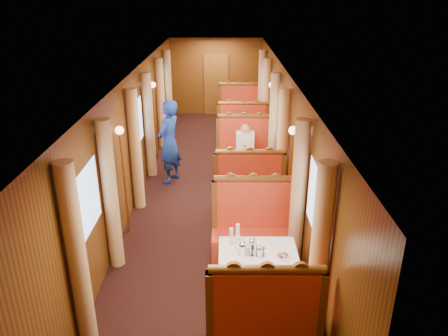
{
  "coord_description": "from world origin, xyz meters",
  "views": [
    {
      "loc": [
        0.31,
        -8.47,
        4.03
      ],
      "look_at": [
        0.29,
        -1.34,
        1.05
      ],
      "focal_mm": 35.0,
      "sensor_mm": 36.0,
      "label": 1
    }
  ],
  "objects_px": {
    "banquette_far_fwd": "(242,134)",
    "steward": "(169,142)",
    "banquette_mid_fwd": "(248,192)",
    "banquette_far_aft": "(240,113)",
    "tea_tray": "(251,251)",
    "teapot_left": "(243,250)",
    "rose_vase_mid": "(245,148)",
    "banquette_near_fwd": "(263,324)",
    "table_far": "(241,125)",
    "fruit_plate": "(283,256)",
    "passenger": "(245,145)",
    "banquette_near_aft": "(253,232)",
    "teapot_right": "(259,252)",
    "banquette_mid_aft": "(244,154)",
    "rose_vase_far": "(240,106)",
    "teapot_back": "(253,245)",
    "table_mid": "(246,173)",
    "table_near": "(257,274)"
  },
  "relations": [
    {
      "from": "tea_tray",
      "to": "passenger",
      "type": "distance_m",
      "value": 4.27
    },
    {
      "from": "steward",
      "to": "teapot_right",
      "type": "bearing_deg",
      "value": 45.81
    },
    {
      "from": "teapot_right",
      "to": "banquette_near_aft",
      "type": "bearing_deg",
      "value": 95.61
    },
    {
      "from": "banquette_far_aft",
      "to": "tea_tray",
      "type": "bearing_deg",
      "value": -90.64
    },
    {
      "from": "banquette_mid_fwd",
      "to": "banquette_near_aft",
      "type": "bearing_deg",
      "value": -90.0
    },
    {
      "from": "banquette_mid_fwd",
      "to": "table_far",
      "type": "height_order",
      "value": "banquette_mid_fwd"
    },
    {
      "from": "table_mid",
      "to": "rose_vase_far",
      "type": "bearing_deg",
      "value": 90.54
    },
    {
      "from": "tea_tray",
      "to": "rose_vase_mid",
      "type": "height_order",
      "value": "rose_vase_mid"
    },
    {
      "from": "rose_vase_mid",
      "to": "passenger",
      "type": "bearing_deg",
      "value": 87.12
    },
    {
      "from": "banquette_far_fwd",
      "to": "teapot_left",
      "type": "relative_size",
      "value": 7.55
    },
    {
      "from": "table_near",
      "to": "banquette_mid_fwd",
      "type": "relative_size",
      "value": 0.78
    },
    {
      "from": "banquette_far_fwd",
      "to": "banquette_far_aft",
      "type": "distance_m",
      "value": 2.03
    },
    {
      "from": "table_near",
      "to": "table_mid",
      "type": "bearing_deg",
      "value": 90.0
    },
    {
      "from": "banquette_mid_fwd",
      "to": "fruit_plate",
      "type": "distance_m",
      "value": 2.67
    },
    {
      "from": "banquette_far_fwd",
      "to": "teapot_back",
      "type": "height_order",
      "value": "banquette_far_fwd"
    },
    {
      "from": "teapot_left",
      "to": "rose_vase_mid",
      "type": "bearing_deg",
      "value": 97.79
    },
    {
      "from": "banquette_far_fwd",
      "to": "banquette_far_aft",
      "type": "bearing_deg",
      "value": 90.0
    },
    {
      "from": "table_mid",
      "to": "banquette_far_aft",
      "type": "bearing_deg",
      "value": 90.0
    },
    {
      "from": "banquette_far_aft",
      "to": "banquette_mid_fwd",
      "type": "bearing_deg",
      "value": -90.0
    },
    {
      "from": "banquette_far_fwd",
      "to": "steward",
      "type": "distance_m",
      "value": 2.68
    },
    {
      "from": "table_near",
      "to": "banquette_near_aft",
      "type": "relative_size",
      "value": 0.78
    },
    {
      "from": "banquette_far_aft",
      "to": "rose_vase_mid",
      "type": "height_order",
      "value": "banquette_far_aft"
    },
    {
      "from": "tea_tray",
      "to": "teapot_left",
      "type": "distance_m",
      "value": 0.15
    },
    {
      "from": "passenger",
      "to": "banquette_far_aft",
      "type": "bearing_deg",
      "value": 90.0
    },
    {
      "from": "banquette_near_aft",
      "to": "table_far",
      "type": "relative_size",
      "value": 1.28
    },
    {
      "from": "table_far",
      "to": "rose_vase_far",
      "type": "distance_m",
      "value": 0.55
    },
    {
      "from": "tea_tray",
      "to": "rose_vase_mid",
      "type": "bearing_deg",
      "value": 89.15
    },
    {
      "from": "banquette_mid_fwd",
      "to": "banquette_mid_aft",
      "type": "distance_m",
      "value": 2.03
    },
    {
      "from": "teapot_left",
      "to": "fruit_plate",
      "type": "relative_size",
      "value": 0.84
    },
    {
      "from": "banquette_far_aft",
      "to": "teapot_left",
      "type": "xyz_separation_m",
      "value": [
        -0.21,
        -8.1,
        0.4
      ]
    },
    {
      "from": "banquette_far_fwd",
      "to": "tea_tray",
      "type": "bearing_deg",
      "value": -90.85
    },
    {
      "from": "teapot_back",
      "to": "rose_vase_mid",
      "type": "height_order",
      "value": "rose_vase_mid"
    },
    {
      "from": "fruit_plate",
      "to": "steward",
      "type": "bearing_deg",
      "value": 115.76
    },
    {
      "from": "table_near",
      "to": "teapot_back",
      "type": "xyz_separation_m",
      "value": [
        -0.07,
        0.03,
        0.44
      ]
    },
    {
      "from": "banquette_mid_fwd",
      "to": "banquette_far_aft",
      "type": "height_order",
      "value": "same"
    },
    {
      "from": "banquette_mid_fwd",
      "to": "rose_vase_mid",
      "type": "distance_m",
      "value": 1.16
    },
    {
      "from": "tea_tray",
      "to": "teapot_back",
      "type": "distance_m",
      "value": 0.08
    },
    {
      "from": "banquette_far_fwd",
      "to": "fruit_plate",
      "type": "bearing_deg",
      "value": -87.08
    },
    {
      "from": "banquette_mid_aft",
      "to": "rose_vase_mid",
      "type": "xyz_separation_m",
      "value": [
        -0.04,
        -0.99,
        0.5
      ]
    },
    {
      "from": "teapot_left",
      "to": "fruit_plate",
      "type": "bearing_deg",
      "value": 4.15
    },
    {
      "from": "table_mid",
      "to": "teapot_right",
      "type": "bearing_deg",
      "value": -89.92
    },
    {
      "from": "banquette_mid_fwd",
      "to": "banquette_mid_aft",
      "type": "xyz_separation_m",
      "value": [
        0.0,
        2.03,
        0.0
      ]
    },
    {
      "from": "tea_tray",
      "to": "rose_vase_far",
      "type": "height_order",
      "value": "rose_vase_far"
    },
    {
      "from": "banquette_near_fwd",
      "to": "table_far",
      "type": "relative_size",
      "value": 1.28
    },
    {
      "from": "table_near",
      "to": "banquette_mid_aft",
      "type": "relative_size",
      "value": 0.78
    },
    {
      "from": "table_near",
      "to": "banquette_far_fwd",
      "type": "distance_m",
      "value": 5.99
    },
    {
      "from": "tea_tray",
      "to": "teapot_left",
      "type": "height_order",
      "value": "teapot_left"
    },
    {
      "from": "teapot_left",
      "to": "teapot_right",
      "type": "height_order",
      "value": "teapot_left"
    },
    {
      "from": "table_far",
      "to": "banquette_near_aft",
      "type": "bearing_deg",
      "value": -90.0
    },
    {
      "from": "table_near",
      "to": "rose_vase_mid",
      "type": "relative_size",
      "value": 2.92
    }
  ]
}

